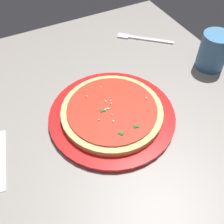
{
  "coord_description": "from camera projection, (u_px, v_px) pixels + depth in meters",
  "views": [
    {
      "loc": [
        0.37,
        -0.18,
        1.24
      ],
      "look_at": [
        -0.01,
        0.02,
        0.75
      ],
      "focal_mm": 42.82,
      "sensor_mm": 36.0,
      "label": 1
    }
  ],
  "objects": [
    {
      "name": "fork",
      "position": [
        142.0,
        38.0,
        0.88
      ],
      "size": [
        0.14,
        0.15,
        0.0
      ],
      "color": "silver",
      "rests_on": "restaurant_table"
    },
    {
      "name": "restaurant_table",
      "position": [
        109.0,
        153.0,
        0.75
      ],
      "size": [
        0.97,
        0.85,
        0.73
      ],
      "color": "black",
      "rests_on": "ground_plane"
    },
    {
      "name": "serving_plate",
      "position": [
        112.0,
        116.0,
        0.66
      ],
      "size": [
        0.31,
        0.31,
        0.01
      ],
      "primitive_type": "cylinder",
      "color": "red",
      "rests_on": "restaurant_table"
    },
    {
      "name": "cup_tall_drink",
      "position": [
        213.0,
        51.0,
        0.75
      ],
      "size": [
        0.08,
        0.08,
        0.11
      ],
      "primitive_type": "cylinder",
      "color": "teal",
      "rests_on": "restaurant_table"
    },
    {
      "name": "pizza",
      "position": [
        112.0,
        111.0,
        0.64
      ],
      "size": [
        0.25,
        0.25,
        0.02
      ],
      "color": "#DBB26B",
      "rests_on": "serving_plate"
    }
  ]
}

